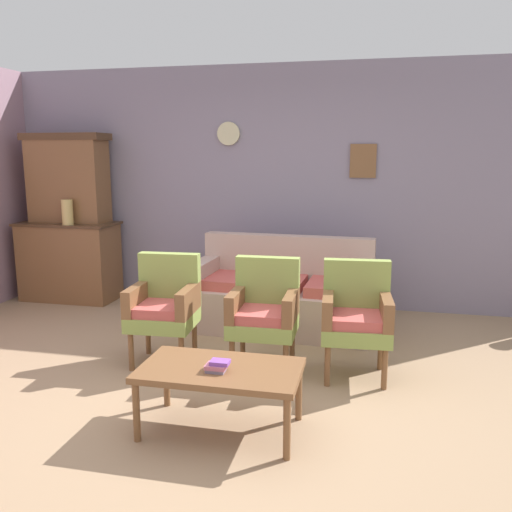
{
  "coord_description": "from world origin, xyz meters",
  "views": [
    {
      "loc": [
        1.04,
        -3.35,
        1.72
      ],
      "look_at": [
        0.05,
        1.08,
        0.85
      ],
      "focal_mm": 37.33,
      "sensor_mm": 36.0,
      "label": 1
    }
  ],
  "objects_px": {
    "side_cabinet": "(70,261)",
    "armchair_row_middle": "(356,314)",
    "floral_couch": "(282,296)",
    "armchair_by_doorway": "(264,310)",
    "armchair_near_couch_end": "(165,304)",
    "coffee_table": "(220,374)",
    "vase_on_cabinet": "(67,212)",
    "book_stack_on_table": "(217,366)"
  },
  "relations": [
    {
      "from": "side_cabinet",
      "to": "vase_on_cabinet",
      "type": "relative_size",
      "value": 4.02
    },
    {
      "from": "floral_couch",
      "to": "armchair_row_middle",
      "type": "bearing_deg",
      "value": -53.52
    },
    {
      "from": "vase_on_cabinet",
      "to": "armchair_near_couch_end",
      "type": "bearing_deg",
      "value": -39.47
    },
    {
      "from": "side_cabinet",
      "to": "armchair_by_doorway",
      "type": "distance_m",
      "value": 3.14
    },
    {
      "from": "floral_couch",
      "to": "side_cabinet",
      "type": "bearing_deg",
      "value": 168.89
    },
    {
      "from": "floral_couch",
      "to": "coffee_table",
      "type": "distance_m",
      "value": 2.09
    },
    {
      "from": "armchair_row_middle",
      "to": "book_stack_on_table",
      "type": "xyz_separation_m",
      "value": [
        -0.79,
        -1.12,
        -0.04
      ]
    },
    {
      "from": "armchair_by_doorway",
      "to": "coffee_table",
      "type": "height_order",
      "value": "armchair_by_doorway"
    },
    {
      "from": "floral_couch",
      "to": "armchair_by_doorway",
      "type": "relative_size",
      "value": 2.01
    },
    {
      "from": "armchair_near_couch_end",
      "to": "armchair_by_doorway",
      "type": "height_order",
      "value": "same"
    },
    {
      "from": "floral_couch",
      "to": "armchair_near_couch_end",
      "type": "relative_size",
      "value": 2.01
    },
    {
      "from": "armchair_near_couch_end",
      "to": "coffee_table",
      "type": "relative_size",
      "value": 0.9
    },
    {
      "from": "armchair_near_couch_end",
      "to": "coffee_table",
      "type": "xyz_separation_m",
      "value": [
        0.77,
        -1.0,
        -0.12
      ]
    },
    {
      "from": "armchair_near_couch_end",
      "to": "floral_couch",
      "type": "bearing_deg",
      "value": 53.69
    },
    {
      "from": "vase_on_cabinet",
      "to": "floral_couch",
      "type": "xyz_separation_m",
      "value": [
        2.54,
        -0.35,
        -0.75
      ]
    },
    {
      "from": "armchair_near_couch_end",
      "to": "book_stack_on_table",
      "type": "distance_m",
      "value": 1.32
    },
    {
      "from": "armchair_near_couch_end",
      "to": "side_cabinet",
      "type": "bearing_deg",
      "value": 139.16
    },
    {
      "from": "floral_couch",
      "to": "armchair_row_middle",
      "type": "relative_size",
      "value": 2.01
    },
    {
      "from": "side_cabinet",
      "to": "armchair_row_middle",
      "type": "relative_size",
      "value": 1.28
    },
    {
      "from": "floral_couch",
      "to": "vase_on_cabinet",
      "type": "bearing_deg",
      "value": 172.24
    },
    {
      "from": "coffee_table",
      "to": "book_stack_on_table",
      "type": "distance_m",
      "value": 0.1
    },
    {
      "from": "armchair_near_couch_end",
      "to": "armchair_by_doorway",
      "type": "xyz_separation_m",
      "value": [
        0.84,
        0.02,
        0.0
      ]
    },
    {
      "from": "side_cabinet",
      "to": "armchair_near_couch_end",
      "type": "bearing_deg",
      "value": -40.84
    },
    {
      "from": "floral_couch",
      "to": "armchair_by_doorway",
      "type": "bearing_deg",
      "value": -87.73
    },
    {
      "from": "vase_on_cabinet",
      "to": "coffee_table",
      "type": "distance_m",
      "value": 3.57
    },
    {
      "from": "vase_on_cabinet",
      "to": "armchair_by_doorway",
      "type": "xyz_separation_m",
      "value": [
        2.58,
        -1.42,
        -0.57
      ]
    },
    {
      "from": "armchair_near_couch_end",
      "to": "coffee_table",
      "type": "height_order",
      "value": "armchair_near_couch_end"
    },
    {
      "from": "floral_couch",
      "to": "armchair_row_middle",
      "type": "height_order",
      "value": "same"
    },
    {
      "from": "floral_couch",
      "to": "book_stack_on_table",
      "type": "height_order",
      "value": "floral_couch"
    },
    {
      "from": "vase_on_cabinet",
      "to": "armchair_by_doorway",
      "type": "bearing_deg",
      "value": -28.76
    },
    {
      "from": "side_cabinet",
      "to": "armchair_row_middle",
      "type": "bearing_deg",
      "value": -24.42
    },
    {
      "from": "vase_on_cabinet",
      "to": "armchair_by_doorway",
      "type": "distance_m",
      "value": 3.0
    },
    {
      "from": "floral_couch",
      "to": "book_stack_on_table",
      "type": "xyz_separation_m",
      "value": [
        -0.03,
        -2.16,
        0.13
      ]
    },
    {
      "from": "vase_on_cabinet",
      "to": "floral_couch",
      "type": "distance_m",
      "value": 2.67
    },
    {
      "from": "armchair_by_doorway",
      "to": "armchair_row_middle",
      "type": "relative_size",
      "value": 1.0
    },
    {
      "from": "vase_on_cabinet",
      "to": "armchair_near_couch_end",
      "type": "height_order",
      "value": "vase_on_cabinet"
    },
    {
      "from": "armchair_by_doorway",
      "to": "armchair_near_couch_end",
      "type": "bearing_deg",
      "value": -178.91
    },
    {
      "from": "armchair_near_couch_end",
      "to": "armchair_by_doorway",
      "type": "relative_size",
      "value": 1.0
    },
    {
      "from": "armchair_by_doorway",
      "to": "side_cabinet",
      "type": "bearing_deg",
      "value": 149.48
    },
    {
      "from": "side_cabinet",
      "to": "floral_couch",
      "type": "xyz_separation_m",
      "value": [
        2.66,
        -0.52,
        -0.14
      ]
    },
    {
      "from": "vase_on_cabinet",
      "to": "book_stack_on_table",
      "type": "relative_size",
      "value": 2.0
    },
    {
      "from": "side_cabinet",
      "to": "floral_couch",
      "type": "relative_size",
      "value": 0.64
    }
  ]
}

